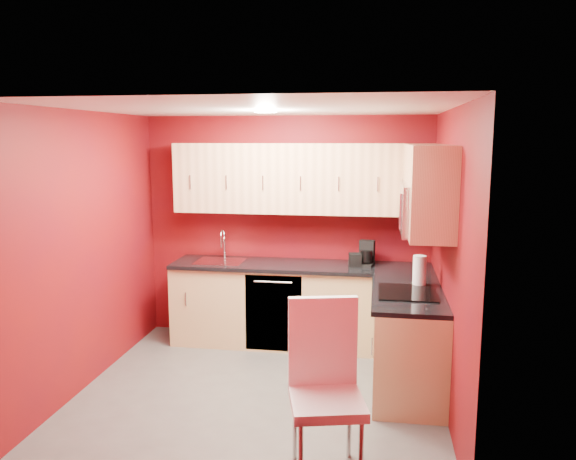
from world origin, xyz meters
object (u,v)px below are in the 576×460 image
(dining_chair, at_px, (327,392))
(napkin_holder, at_px, (355,260))
(paper_towel, at_px, (419,271))
(microwave, at_px, (424,209))
(coffee_maker, at_px, (366,253))
(sink, at_px, (220,258))

(dining_chair, bearing_deg, napkin_holder, 74.66)
(paper_towel, relative_size, dining_chair, 0.24)
(microwave, xyz_separation_m, paper_towel, (0.00, 0.28, -0.61))
(microwave, bearing_deg, coffee_maker, 115.74)
(microwave, xyz_separation_m, dining_chair, (-0.69, -1.39, -1.07))
(microwave, bearing_deg, paper_towel, 89.21)
(napkin_holder, bearing_deg, microwave, -58.33)
(napkin_holder, bearing_deg, dining_chair, -91.95)
(microwave, bearing_deg, dining_chair, -116.60)
(microwave, relative_size, coffee_maker, 2.88)
(paper_towel, distance_m, dining_chair, 1.86)
(sink, bearing_deg, napkin_holder, -0.38)
(microwave, xyz_separation_m, coffee_maker, (-0.50, 1.04, -0.62))
(coffee_maker, bearing_deg, microwave, -52.73)
(coffee_maker, relative_size, napkin_holder, 1.94)
(sink, bearing_deg, dining_chair, -59.63)
(microwave, bearing_deg, sink, 154.40)
(coffee_maker, height_order, paper_towel, paper_towel)
(sink, relative_size, coffee_maker, 1.97)
(sink, relative_size, dining_chair, 0.44)
(paper_towel, bearing_deg, napkin_holder, 130.81)
(coffee_maker, xyz_separation_m, dining_chair, (-0.19, -2.42, -0.45))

